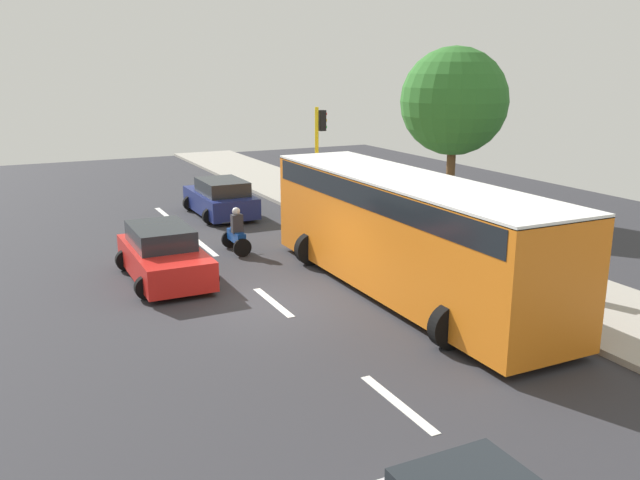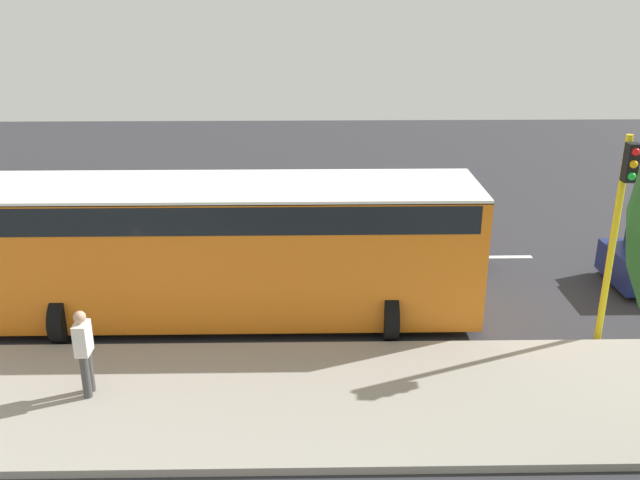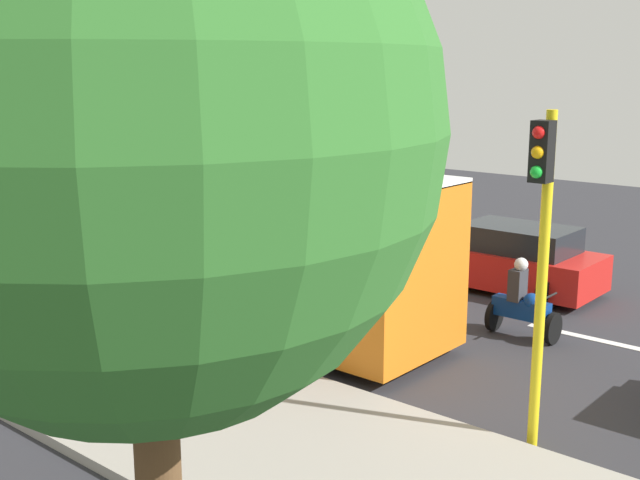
# 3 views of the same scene
# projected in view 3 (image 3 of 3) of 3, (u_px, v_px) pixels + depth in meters

# --- Properties ---
(ground_plane) EXTENTS (40.00, 60.00, 0.10)m
(ground_plane) POSITION_uv_depth(u_px,v_px,m) (341.00, 285.00, 18.90)
(ground_plane) COLOR #2D2D33
(sidewalk) EXTENTS (4.00, 60.00, 0.15)m
(sidewalk) POSITION_uv_depth(u_px,v_px,m) (84.00, 362.00, 13.67)
(sidewalk) COLOR #9E998E
(sidewalk) RESTS_ON ground
(lane_stripe_far_north) EXTENTS (0.20, 2.40, 0.01)m
(lane_stripe_far_north) POSITION_uv_depth(u_px,v_px,m) (59.00, 220.00, 26.49)
(lane_stripe_far_north) COLOR white
(lane_stripe_far_north) RESTS_ON ground
(lane_stripe_north) EXTENTS (0.20, 2.40, 0.01)m
(lane_stripe_north) POSITION_uv_depth(u_px,v_px,m) (177.00, 247.00, 22.69)
(lane_stripe_north) COLOR white
(lane_stripe_north) RESTS_ON ground
(lane_stripe_mid) EXTENTS (0.20, 2.40, 0.01)m
(lane_stripe_mid) POSITION_uv_depth(u_px,v_px,m) (341.00, 283.00, 18.89)
(lane_stripe_mid) COLOR white
(lane_stripe_mid) RESTS_ON ground
(lane_stripe_south) EXTENTS (0.20, 2.40, 0.01)m
(lane_stripe_south) POSITION_uv_depth(u_px,v_px,m) (588.00, 338.00, 15.09)
(lane_stripe_south) COLOR white
(lane_stripe_south) RESTS_ON ground
(car_red) EXTENTS (2.29, 4.29, 1.52)m
(car_red) POSITION_uv_depth(u_px,v_px,m) (508.00, 259.00, 18.23)
(car_red) COLOR red
(car_red) RESTS_ON ground
(car_silver) EXTENTS (2.17, 3.95, 1.52)m
(car_silver) POSITION_uv_depth(u_px,v_px,m) (123.00, 196.00, 26.98)
(car_silver) COLOR #B7B7BC
(car_silver) RESTS_ON ground
(city_bus) EXTENTS (3.20, 11.00, 3.16)m
(city_bus) POSITION_uv_depth(u_px,v_px,m) (204.00, 224.00, 16.46)
(city_bus) COLOR orange
(city_bus) RESTS_ON ground
(motorcycle) EXTENTS (0.60, 1.30, 1.53)m
(motorcycle) POSITION_uv_depth(u_px,v_px,m) (522.00, 304.00, 15.04)
(motorcycle) COLOR black
(motorcycle) RESTS_ON ground
(traffic_light_corner) EXTENTS (0.49, 0.24, 4.50)m
(traffic_light_corner) POSITION_uv_depth(u_px,v_px,m) (541.00, 235.00, 10.13)
(traffic_light_corner) COLOR yellow
(traffic_light_corner) RESTS_ON ground
(street_tree_north) EXTENTS (4.31, 4.31, 6.74)m
(street_tree_north) POSITION_uv_depth(u_px,v_px,m) (142.00, 132.00, 5.65)
(street_tree_north) COLOR brown
(street_tree_north) RESTS_ON ground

